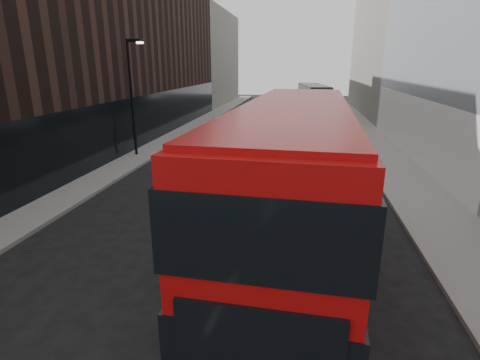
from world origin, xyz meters
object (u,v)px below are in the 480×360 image
at_px(street_lamp, 132,90).
at_px(car_a, 290,149).
at_px(red_bus, 293,181).
at_px(car_b, 310,147).
at_px(grey_bus, 313,99).
at_px(car_c, 321,123).

distance_m(street_lamp, car_a, 10.33).
relative_size(red_bus, car_b, 2.85).
bearing_deg(car_b, street_lamp, -177.54).
height_order(red_bus, grey_bus, red_bus).
bearing_deg(car_c, car_a, -104.99).
distance_m(car_a, car_c, 11.47).
height_order(grey_bus, car_b, grey_bus).
xyz_separation_m(grey_bus, car_c, (0.46, -11.73, -1.13)).
bearing_deg(car_a, car_b, 32.72).
xyz_separation_m(grey_bus, car_b, (-0.64, -22.06, -1.15)).
xyz_separation_m(red_bus, car_c, (1.86, 24.08, -1.94)).
xyz_separation_m(car_a, car_c, (2.33, 11.23, -0.05)).
relative_size(street_lamp, car_c, 1.45).
relative_size(car_a, car_b, 1.05).
height_order(red_bus, car_b, red_bus).
bearing_deg(street_lamp, red_bus, -50.33).
relative_size(red_bus, car_a, 2.71).
height_order(street_lamp, car_b, street_lamp).
xyz_separation_m(red_bus, grey_bus, (1.40, 35.81, -0.81)).
xyz_separation_m(grey_bus, car_a, (-1.87, -22.96, -1.09)).
relative_size(red_bus, car_c, 2.46).
xyz_separation_m(car_a, car_b, (1.23, 0.90, -0.06)).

